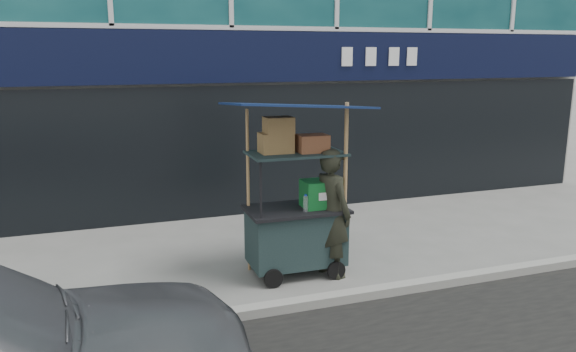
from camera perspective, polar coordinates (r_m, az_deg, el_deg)
name	(u,v)px	position (r m, az deg, el deg)	size (l,w,h in m)	color
ground	(313,299)	(7.10, 2.55, -12.37)	(80.00, 80.00, 0.00)	slate
curb	(319,301)	(6.91, 3.19, -12.56)	(80.00, 0.18, 0.12)	gray
vendor_cart	(297,214)	(7.59, 0.94, -3.88)	(1.79, 1.28, 2.41)	#172828
vendor_man	(332,213)	(7.55, 4.48, -3.75)	(0.64, 0.42, 1.75)	black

